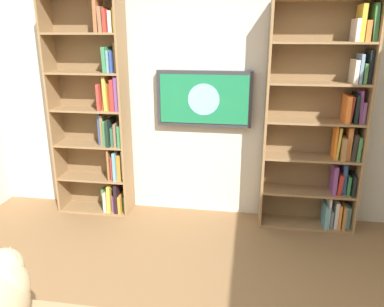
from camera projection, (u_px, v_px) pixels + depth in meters
The scene contains 4 objects.
wall_back at pixel (200, 84), 3.70m from camera, with size 4.52×0.06×2.70m, color beige.
bookshelf_left at pixel (326, 125), 3.47m from camera, with size 0.90×0.28×2.11m.
bookshelf_right at pixel (99, 114), 3.78m from camera, with size 0.76×0.28×2.19m.
wall_mounted_tv at pixel (204, 99), 3.66m from camera, with size 0.93×0.07×0.54m.
Camera 1 is at (-0.51, 1.47, 1.83)m, focal length 35.27 mm.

